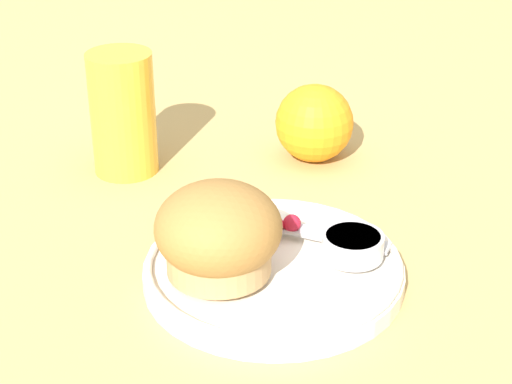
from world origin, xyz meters
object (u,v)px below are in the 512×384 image
(orange_fruit, at_px, (314,123))
(muffin, at_px, (218,234))
(butter_knife, at_px, (286,227))
(juice_glass, at_px, (123,113))

(orange_fruit, bearing_deg, muffin, -119.64)
(muffin, distance_m, butter_knife, 0.09)
(muffin, distance_m, orange_fruit, 0.25)
(orange_fruit, distance_m, juice_glass, 0.19)
(muffin, bearing_deg, orange_fruit, 60.36)
(juice_glass, bearing_deg, muffin, -74.76)
(muffin, relative_size, orange_fruit, 1.22)
(butter_knife, height_order, orange_fruit, orange_fruit)
(juice_glass, bearing_deg, orange_fruit, -2.02)
(juice_glass, bearing_deg, butter_knife, -54.65)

